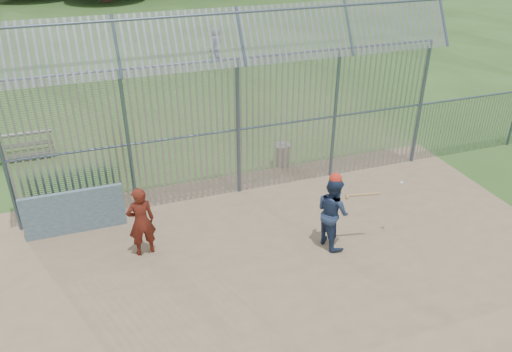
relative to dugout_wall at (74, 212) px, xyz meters
name	(u,v)px	position (x,y,z in m)	size (l,w,h in m)	color
ground	(284,261)	(4.60, -2.90, -0.62)	(120.00, 120.00, 0.00)	#2D511E
dirt_infield	(292,274)	(4.60, -3.40, -0.61)	(14.00, 10.00, 0.02)	#756047
dugout_wall	(74,212)	(0.00, 0.00, 0.00)	(2.50, 0.12, 1.20)	#38566B
batter	(333,212)	(5.96, -2.64, 0.34)	(0.91, 0.71, 1.87)	navy
onlooker	(141,221)	(1.52, -1.48, 0.31)	(0.66, 0.43, 1.81)	maroon
bg_kid_standing	(216,43)	(7.84, 14.94, 0.24)	(0.84, 0.54, 1.71)	slate
bg_kid_seated	(214,54)	(7.48, 14.18, -0.13)	(0.57, 0.24, 0.97)	slate
batting_gear	(341,181)	(6.09, -2.66, 1.18)	(1.92, 0.42, 0.67)	red
trash_can	(282,155)	(6.42, 1.77, -0.24)	(0.56, 0.56, 0.82)	gray
bleacher	(5,148)	(-2.09, 5.21, -0.21)	(3.00, 0.95, 0.72)	slate
backstop_fence	(299,111)	(6.41, 0.53, 1.74)	(20.09, 0.81, 5.30)	#47566B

